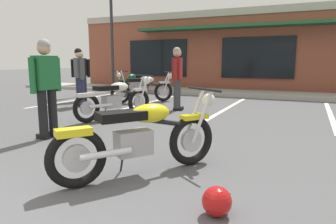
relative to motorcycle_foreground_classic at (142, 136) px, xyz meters
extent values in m
plane|color=#515154|center=(-0.34, 1.61, -0.46)|extent=(80.00, 80.00, 0.00)
cube|color=#A8A59E|center=(-0.34, 9.06, -0.39)|extent=(22.00, 1.80, 0.14)
cube|color=brown|center=(-0.34, 13.26, 1.30)|extent=(17.44, 5.65, 3.52)
cube|color=#B2AD9E|center=(-0.34, 10.41, 2.90)|extent=(17.44, 0.06, 0.30)
cube|color=black|center=(-4.99, 10.40, 0.99)|extent=(2.98, 0.06, 1.70)
cube|color=black|center=(-0.34, 10.40, 0.99)|extent=(2.98, 0.06, 1.70)
cube|color=#235933|center=(-0.34, 9.99, 2.25)|extent=(10.46, 0.90, 0.12)
cube|color=silver|center=(-5.49, 5.46, -0.46)|extent=(0.12, 4.80, 0.01)
cube|color=silver|center=(-2.92, 5.46, -0.46)|extent=(0.12, 4.80, 0.01)
cube|color=silver|center=(-0.34, 5.46, -0.46)|extent=(0.12, 4.80, 0.01)
cube|color=silver|center=(2.24, 5.46, -0.46)|extent=(0.12, 4.80, 0.01)
torus|color=black|center=(-0.43, -0.61, -0.14)|extent=(0.45, 0.58, 0.64)
cylinder|color=#B7B7BC|center=(-0.43, -0.61, -0.14)|extent=(0.21, 0.27, 0.29)
torus|color=black|center=(0.40, 0.57, -0.14)|extent=(0.45, 0.58, 0.64)
cylinder|color=#B7B7BC|center=(0.40, 0.57, -0.14)|extent=(0.21, 0.27, 0.29)
cylinder|color=silver|center=(0.38, 0.71, 0.18)|extent=(0.22, 0.29, 0.66)
cylinder|color=silver|center=(0.53, 0.60, 0.18)|extent=(0.22, 0.29, 0.66)
cylinder|color=black|center=(0.50, 0.72, 0.50)|extent=(0.56, 0.40, 0.03)
sphere|color=silver|center=(0.55, 0.79, 0.36)|extent=(0.24, 0.24, 0.17)
cube|color=yellow|center=(0.42, 0.61, 0.16)|extent=(0.32, 0.38, 0.06)
cube|color=#9E9EA3|center=(-0.06, -0.08, -0.06)|extent=(0.43, 0.47, 0.28)
cylinder|color=silver|center=(-0.16, -0.47, -0.10)|extent=(0.37, 0.49, 0.07)
cylinder|color=black|center=(0.05, 0.08, 0.18)|extent=(0.59, 0.81, 0.26)
ellipsoid|color=yellow|center=(0.07, 0.10, 0.26)|extent=(0.49, 0.54, 0.22)
cube|color=black|center=(-0.14, -0.20, 0.26)|extent=(0.53, 0.59, 0.10)
cube|color=yellow|center=(-0.44, -0.62, 0.14)|extent=(0.34, 0.39, 0.08)
cylinder|color=black|center=(-0.25, -0.04, -0.32)|extent=(0.12, 0.10, 0.29)
torus|color=black|center=(-2.58, 2.19, -0.14)|extent=(0.32, 0.63, 0.64)
cylinder|color=#B7B7BC|center=(-2.58, 2.19, -0.14)|extent=(0.16, 0.29, 0.29)
torus|color=black|center=(-2.08, 3.54, -0.14)|extent=(0.32, 0.63, 0.64)
cylinder|color=#B7B7BC|center=(-2.08, 3.54, -0.14)|extent=(0.16, 0.29, 0.29)
cylinder|color=silver|center=(-2.12, 3.66, 0.18)|extent=(0.16, 0.32, 0.66)
cylinder|color=silver|center=(-1.96, 3.60, 0.18)|extent=(0.16, 0.32, 0.66)
cylinder|color=black|center=(-2.01, 3.71, 0.50)|extent=(0.63, 0.26, 0.03)
sphere|color=silver|center=(-1.98, 3.78, 0.36)|extent=(0.22, 0.22, 0.17)
cube|color=beige|center=(-2.06, 3.58, 0.16)|extent=(0.26, 0.39, 0.06)
cube|color=#9E9EA3|center=(-2.36, 2.79, -0.06)|extent=(0.37, 0.46, 0.28)
cylinder|color=silver|center=(-2.36, 2.39, -0.10)|extent=(0.26, 0.54, 0.07)
cylinder|color=black|center=(-2.29, 2.98, 0.18)|extent=(0.39, 0.90, 0.26)
ellipsoid|color=beige|center=(-2.28, 3.00, 0.26)|extent=(0.41, 0.54, 0.22)
cube|color=black|center=(-2.41, 2.66, 0.26)|extent=(0.44, 0.59, 0.10)
cube|color=beige|center=(-2.59, 2.17, 0.14)|extent=(0.28, 0.39, 0.08)
cylinder|color=black|center=(-2.55, 2.79, -0.32)|extent=(0.13, 0.07, 0.29)
torus|color=black|center=(-4.42, 8.03, -0.14)|extent=(0.13, 0.64, 0.64)
cylinder|color=#B7B7BC|center=(-4.42, 8.03, -0.14)|extent=(0.07, 0.29, 0.29)
torus|color=black|center=(-4.48, 6.59, -0.14)|extent=(0.13, 0.64, 0.64)
cylinder|color=#B7B7BC|center=(-4.48, 6.59, -0.14)|extent=(0.07, 0.29, 0.29)
cylinder|color=silver|center=(-4.40, 6.49, 0.18)|extent=(0.06, 0.33, 0.66)
cylinder|color=silver|center=(-4.58, 6.50, 0.18)|extent=(0.06, 0.33, 0.66)
cylinder|color=black|center=(-4.49, 6.41, 0.50)|extent=(0.66, 0.06, 0.03)
sphere|color=silver|center=(-4.49, 6.33, 0.36)|extent=(0.18, 0.18, 0.17)
cube|color=#0F4C2D|center=(-4.48, 6.55, 0.16)|extent=(0.16, 0.37, 0.06)
cube|color=#9E9EA3|center=(-4.44, 7.39, -0.06)|extent=(0.26, 0.41, 0.28)
cylinder|color=silver|center=(-4.57, 7.77, -0.10)|extent=(0.09, 0.55, 0.07)
cylinder|color=black|center=(-4.45, 7.19, 0.18)|extent=(0.10, 0.94, 0.26)
ellipsoid|color=#0F4C2D|center=(-4.45, 7.17, 0.26)|extent=(0.28, 0.49, 0.22)
cube|color=black|center=(-4.44, 7.53, 0.26)|extent=(0.30, 0.53, 0.10)
cube|color=#0F4C2D|center=(-4.41, 8.05, 0.14)|extent=(0.18, 0.37, 0.08)
cylinder|color=black|center=(-4.26, 7.45, -0.32)|extent=(0.14, 0.03, 0.29)
torus|color=black|center=(-3.58, 5.02, -0.14)|extent=(0.50, 0.55, 0.64)
cylinder|color=#B7B7BC|center=(-3.58, 5.02, -0.14)|extent=(0.24, 0.26, 0.29)
torus|color=black|center=(-2.62, 6.10, -0.14)|extent=(0.50, 0.55, 0.64)
cylinder|color=#B7B7BC|center=(-2.62, 6.10, -0.14)|extent=(0.24, 0.26, 0.29)
cylinder|color=silver|center=(-2.62, 6.23, 0.18)|extent=(0.25, 0.27, 0.66)
cylinder|color=silver|center=(-2.49, 6.12, 0.18)|extent=(0.25, 0.27, 0.66)
cylinder|color=black|center=(-2.50, 6.23, 0.50)|extent=(0.52, 0.46, 0.03)
sphere|color=silver|center=(-2.45, 6.29, 0.36)|extent=(0.24, 0.24, 0.17)
cube|color=silver|center=(-2.60, 6.13, 0.16)|extent=(0.34, 0.36, 0.06)
cube|color=#9E9EA3|center=(-3.15, 5.50, -0.06)|extent=(0.44, 0.46, 0.28)
cylinder|color=silver|center=(-3.29, 5.13, -0.10)|extent=(0.42, 0.46, 0.07)
cylinder|color=black|center=(-3.02, 5.65, 0.18)|extent=(0.67, 0.74, 0.26)
ellipsoid|color=silver|center=(-3.01, 5.67, 0.26)|extent=(0.51, 0.53, 0.22)
cube|color=black|center=(-3.24, 5.40, 0.26)|extent=(0.55, 0.57, 0.10)
cube|color=silver|center=(-3.59, 5.01, 0.14)|extent=(0.36, 0.38, 0.08)
cylinder|color=black|center=(-3.33, 5.57, -0.32)|extent=(0.12, 0.11, 0.29)
cube|color=black|center=(-5.19, 4.99, -0.42)|extent=(0.22, 0.26, 0.08)
cube|color=black|center=(-5.03, 5.10, -0.42)|extent=(0.22, 0.26, 0.08)
cylinder|color=#232842|center=(-5.17, 4.95, 0.00)|extent=(0.21, 0.21, 0.80)
cylinder|color=#232842|center=(-5.01, 5.06, 0.00)|extent=(0.21, 0.21, 0.80)
cube|color=black|center=(-5.09, 5.01, 0.66)|extent=(0.44, 0.39, 0.56)
cylinder|color=black|center=(-5.30, 4.87, 0.62)|extent=(0.14, 0.14, 0.58)
cylinder|color=black|center=(-4.88, 5.15, 0.62)|extent=(0.14, 0.14, 0.58)
sphere|color=tan|center=(-5.09, 5.01, 1.06)|extent=(0.30, 0.30, 0.22)
sphere|color=gray|center=(-5.08, 5.00, 1.11)|extent=(0.29, 0.29, 0.21)
cube|color=black|center=(-1.49, 4.72, -0.42)|extent=(0.26, 0.15, 0.08)
cube|color=black|center=(-1.45, 4.52, -0.42)|extent=(0.26, 0.15, 0.08)
cylinder|color=#38383D|center=(-1.53, 4.71, 0.00)|extent=(0.18, 0.18, 0.80)
cylinder|color=#38383D|center=(-1.49, 4.51, 0.00)|extent=(0.18, 0.18, 0.80)
cube|color=maroon|center=(-1.51, 4.61, 0.66)|extent=(0.29, 0.42, 0.56)
cylinder|color=maroon|center=(-1.56, 4.85, 0.62)|extent=(0.12, 0.12, 0.58)
cylinder|color=maroon|center=(-1.46, 4.37, 0.62)|extent=(0.12, 0.12, 0.58)
sphere|color=tan|center=(-1.51, 4.61, 1.06)|extent=(0.26, 0.26, 0.22)
sphere|color=gray|center=(-1.52, 4.61, 1.11)|extent=(0.25, 0.25, 0.21)
cube|color=black|center=(-4.40, 4.16, -0.42)|extent=(0.21, 0.26, 0.08)
cube|color=black|center=(-4.23, 4.05, -0.42)|extent=(0.21, 0.26, 0.08)
cylinder|color=#232842|center=(-4.42, 4.12, 0.00)|extent=(0.21, 0.21, 0.80)
cylinder|color=#232842|center=(-4.25, 4.01, 0.00)|extent=(0.21, 0.21, 0.80)
cube|color=#4C4C51|center=(-4.34, 4.07, 0.66)|extent=(0.44, 0.39, 0.56)
cylinder|color=#4C4C51|center=(-4.55, 4.20, 0.62)|extent=(0.14, 0.14, 0.58)
cylinder|color=#4C4C51|center=(-4.13, 3.93, 0.62)|extent=(0.14, 0.14, 0.58)
sphere|color=beige|center=(-4.34, 4.07, 1.06)|extent=(0.30, 0.30, 0.22)
sphere|color=black|center=(-4.34, 4.06, 1.11)|extent=(0.29, 0.29, 0.21)
cube|color=black|center=(-2.36, 0.76, -0.42)|extent=(0.25, 0.12, 0.08)
cube|color=black|center=(-2.34, 0.96, -0.42)|extent=(0.25, 0.12, 0.08)
cylinder|color=black|center=(-2.32, 0.76, 0.00)|extent=(0.16, 0.16, 0.80)
cylinder|color=black|center=(-2.30, 0.96, 0.00)|extent=(0.16, 0.16, 0.80)
cube|color=#1E6633|center=(-2.31, 0.86, 0.66)|extent=(0.26, 0.40, 0.56)
cylinder|color=#1E6633|center=(-2.34, 0.61, 0.62)|extent=(0.11, 0.11, 0.58)
cylinder|color=#1E6633|center=(-2.29, 1.11, 0.62)|extent=(0.11, 0.11, 0.58)
sphere|color=tan|center=(-2.31, 0.86, 1.06)|extent=(0.24, 0.24, 0.22)
sphere|color=gray|center=(-2.30, 0.86, 1.11)|extent=(0.23, 0.23, 0.21)
sphere|color=#B71414|center=(1.06, -0.58, -0.33)|extent=(0.26, 0.26, 0.26)
cube|color=black|center=(1.06, -0.48, -0.34)|extent=(0.18, 0.03, 0.09)
cylinder|color=#2D2D33|center=(-5.87, 7.96, 1.79)|extent=(0.12, 0.12, 4.50)
camera|label=1|loc=(1.70, -3.00, 0.85)|focal=32.94mm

